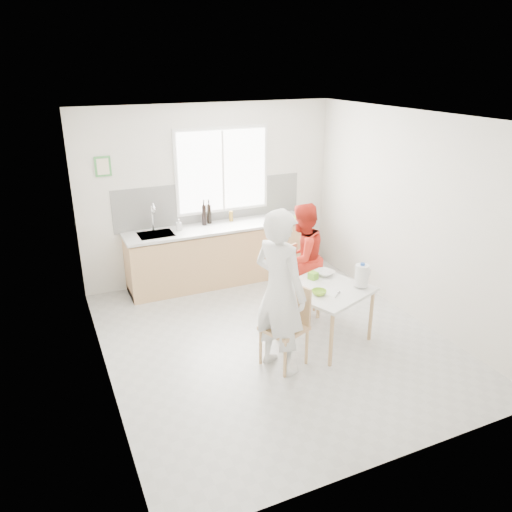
{
  "coord_description": "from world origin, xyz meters",
  "views": [
    {
      "loc": [
        -2.42,
        -4.87,
        3.25
      ],
      "look_at": [
        -0.15,
        0.2,
        1.08
      ],
      "focal_mm": 35.0,
      "sensor_mm": 36.0,
      "label": 1
    }
  ],
  "objects": [
    {
      "name": "spoon",
      "position": [
        0.58,
        -0.49,
        0.72
      ],
      "size": [
        0.13,
        0.11,
        0.01
      ],
      "primitive_type": "cylinder",
      "rotation": [
        0.0,
        1.57,
        0.72
      ],
      "color": "#A5A5AA",
      "rests_on": "dining_table"
    },
    {
      "name": "picture_frame",
      "position": [
        -1.55,
        2.23,
        1.9
      ],
      "size": [
        0.22,
        0.03,
        0.28
      ],
      "color": "#459849",
      "rests_on": "room_shell"
    },
    {
      "name": "bowl_green",
      "position": [
        0.41,
        -0.37,
        0.74
      ],
      "size": [
        0.22,
        0.22,
        0.05
      ],
      "primitive_type": "imported",
      "rotation": [
        0.0,
        0.0,
        0.37
      ],
      "color": "#85C12C",
      "rests_on": "dining_table"
    },
    {
      "name": "dining_table",
      "position": [
        0.57,
        -0.25,
        0.64
      ],
      "size": [
        1.19,
        1.19,
        0.71
      ],
      "rotation": [
        0.0,
        0.0,
        0.37
      ],
      "color": "silver",
      "rests_on": "ground"
    },
    {
      "name": "green_box",
      "position": [
        0.57,
        0.04,
        0.75
      ],
      "size": [
        0.13,
        0.13,
        0.09
      ],
      "primitive_type": "cube",
      "rotation": [
        0.0,
        0.0,
        0.37
      ],
      "color": "#69B72A",
      "rests_on": "dining_table"
    },
    {
      "name": "bowl_white",
      "position": [
        0.76,
        0.09,
        0.74
      ],
      "size": [
        0.3,
        0.3,
        0.06
      ],
      "primitive_type": "imported",
      "rotation": [
        0.0,
        0.0,
        0.37
      ],
      "color": "white",
      "rests_on": "dining_table"
    },
    {
      "name": "room_shell",
      "position": [
        0.0,
        0.0,
        1.64
      ],
      "size": [
        4.5,
        4.5,
        4.5
      ],
      "color": "silver",
      "rests_on": "ground"
    },
    {
      "name": "person_white",
      "position": [
        -0.2,
        -0.55,
        0.94
      ],
      "size": [
        0.67,
        0.8,
        1.87
      ],
      "primitive_type": "imported",
      "rotation": [
        0.0,
        0.0,
        1.94
      ],
      "color": "white",
      "rests_on": "ground"
    },
    {
      "name": "wine_bottle_a",
      "position": [
        -0.17,
        2.08,
        1.08
      ],
      "size": [
        0.07,
        0.07,
        0.32
      ],
      "primitive_type": "cylinder",
      "color": "black",
      "rests_on": "kitchen_counter"
    },
    {
      "name": "milk_jug",
      "position": [
        0.98,
        -0.4,
        0.87
      ],
      "size": [
        0.23,
        0.16,
        0.29
      ],
      "rotation": [
        0.0,
        0.0,
        0.37
      ],
      "color": "white",
      "rests_on": "dining_table"
    },
    {
      "name": "cutting_board",
      "position": [
        1.13,
        1.86,
        0.93
      ],
      "size": [
        0.38,
        0.29,
        0.01
      ],
      "primitive_type": "cube",
      "rotation": [
        0.0,
        0.0,
        0.12
      ],
      "color": "#A8D130",
      "rests_on": "kitchen_counter"
    },
    {
      "name": "jar_amber",
      "position": [
        0.27,
        2.1,
        1.0
      ],
      "size": [
        0.06,
        0.06,
        0.16
      ],
      "primitive_type": "cylinder",
      "color": "olive",
      "rests_on": "kitchen_counter"
    },
    {
      "name": "chair_far",
      "position": [
        0.6,
        0.64,
        0.5
      ],
      "size": [
        0.54,
        0.54,
        0.91
      ],
      "rotation": [
        0.0,
        0.0,
        0.37
      ],
      "color": "tan",
      "rests_on": "ground"
    },
    {
      "name": "backsplash",
      "position": [
        0.0,
        2.24,
        1.23
      ],
      "size": [
        3.0,
        0.02,
        0.65
      ],
      "primitive_type": "cube",
      "color": "white",
      "rests_on": "room_shell"
    },
    {
      "name": "window",
      "position": [
        0.2,
        2.23,
        1.7
      ],
      "size": [
        1.5,
        0.06,
        1.3
      ],
      "color": "white",
      "rests_on": "room_shell"
    },
    {
      "name": "ground",
      "position": [
        0.0,
        0.0,
        0.0
      ],
      "size": [
        4.5,
        4.5,
        0.0
      ],
      "primitive_type": "plane",
      "color": "#B7B7B2",
      "rests_on": "ground"
    },
    {
      "name": "person_red",
      "position": [
        0.71,
        0.6,
        0.76
      ],
      "size": [
        0.9,
        0.81,
        1.53
      ],
      "primitive_type": "imported",
      "rotation": [
        0.0,
        0.0,
        3.51
      ],
      "color": "red",
      "rests_on": "ground"
    },
    {
      "name": "chair_left",
      "position": [
        -0.06,
        -0.5,
        0.52
      ],
      "size": [
        0.56,
        0.56,
        0.94
      ],
      "rotation": [
        0.0,
        0.0,
        -1.2
      ],
      "color": "tan",
      "rests_on": "ground"
    },
    {
      "name": "kitchen_counter",
      "position": [
        -0.0,
        1.95,
        0.42
      ],
      "size": [
        2.84,
        0.64,
        1.37
      ],
      "color": "tan",
      "rests_on": "ground"
    },
    {
      "name": "soap_bottle",
      "position": [
        -0.59,
        2.0,
        1.01
      ],
      "size": [
        0.09,
        0.09,
        0.17
      ],
      "primitive_type": "imported",
      "rotation": [
        0.0,
        0.0,
        -0.12
      ],
      "color": "#999999",
      "rests_on": "kitchen_counter"
    },
    {
      "name": "wine_bottle_b",
      "position": [
        -0.07,
        2.13,
        1.07
      ],
      "size": [
        0.07,
        0.07,
        0.3
      ],
      "primitive_type": "cylinder",
      "color": "black",
      "rests_on": "kitchen_counter"
    }
  ]
}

